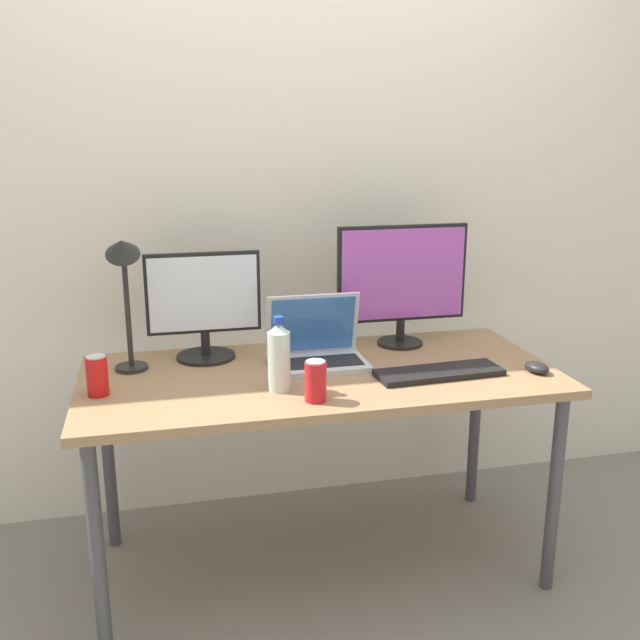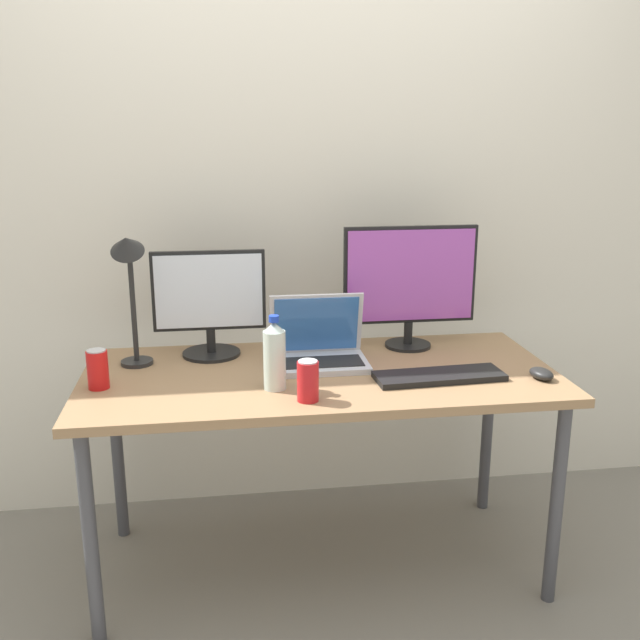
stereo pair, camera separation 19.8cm
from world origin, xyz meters
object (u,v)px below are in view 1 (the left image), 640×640
at_px(soda_can_by_laptop, 316,381).
at_px(desk_lamp, 124,276).
at_px(monitor_center, 402,280).
at_px(mouse_by_keyboard, 537,367).
at_px(laptop_silver, 316,348).
at_px(keyboard_main, 439,373).
at_px(water_bottle, 279,357).
at_px(soda_can_near_keyboard, 97,376).
at_px(monitor_left, 204,304).
at_px(work_desk, 320,390).

height_order(soda_can_by_laptop, desk_lamp, desk_lamp).
height_order(monitor_center, mouse_by_keyboard, monitor_center).
bearing_deg(laptop_silver, keyboard_main, -29.98).
xyz_separation_m(monitor_center, soda_can_by_laptop, (-0.44, -0.49, -0.19)).
distance_m(laptop_silver, mouse_by_keyboard, 0.75).
height_order(monitor_center, water_bottle, monitor_center).
xyz_separation_m(laptop_silver, keyboard_main, (0.37, -0.21, -0.05)).
distance_m(soda_can_near_keyboard, soda_can_by_laptop, 0.67).
distance_m(water_bottle, desk_lamp, 0.57).
xyz_separation_m(mouse_by_keyboard, water_bottle, (-0.87, 0.04, 0.09)).
distance_m(monitor_left, soda_can_near_keyboard, 0.47).
height_order(monitor_left, keyboard_main, monitor_left).
height_order(laptop_silver, soda_can_near_keyboard, laptop_silver).
xyz_separation_m(keyboard_main, mouse_by_keyboard, (0.33, -0.05, 0.01)).
relative_size(keyboard_main, soda_can_near_keyboard, 3.36).
xyz_separation_m(mouse_by_keyboard, soda_can_by_laptop, (-0.78, -0.08, 0.04)).
height_order(keyboard_main, desk_lamp, desk_lamp).
relative_size(monitor_center, water_bottle, 2.07).
bearing_deg(soda_can_by_laptop, monitor_center, 47.93).
relative_size(work_desk, laptop_silver, 4.82).
bearing_deg(keyboard_main, soda_can_by_laptop, -167.53).
xyz_separation_m(monitor_left, soda_can_near_keyboard, (-0.35, -0.29, -0.14)).
bearing_deg(keyboard_main, monitor_center, 88.07).
distance_m(mouse_by_keyboard, desk_lamp, 1.39).
xyz_separation_m(laptop_silver, water_bottle, (-0.17, -0.22, 0.05)).
height_order(keyboard_main, water_bottle, water_bottle).
distance_m(monitor_center, soda_can_by_laptop, 0.68).
bearing_deg(monitor_left, keyboard_main, -26.13).
bearing_deg(soda_can_by_laptop, water_bottle, 127.89).
xyz_separation_m(water_bottle, desk_lamp, (-0.45, 0.26, 0.22)).
xyz_separation_m(keyboard_main, water_bottle, (-0.54, -0.01, 0.10)).
relative_size(laptop_silver, keyboard_main, 0.77).
xyz_separation_m(monitor_center, keyboard_main, (0.01, -0.36, -0.24)).
bearing_deg(monitor_center, mouse_by_keyboard, -50.17).
height_order(monitor_left, desk_lamp, desk_lamp).
bearing_deg(keyboard_main, work_desk, 157.94).
distance_m(monitor_center, mouse_by_keyboard, 0.58).
height_order(water_bottle, desk_lamp, desk_lamp).
distance_m(laptop_silver, desk_lamp, 0.68).
distance_m(water_bottle, soda_can_by_laptop, 0.15).
bearing_deg(laptop_silver, soda_can_near_keyboard, -168.83).
height_order(monitor_center, desk_lamp, desk_lamp).
bearing_deg(laptop_silver, water_bottle, -126.96).
relative_size(mouse_by_keyboard, desk_lamp, 0.20).
height_order(monitor_center, soda_can_by_laptop, monitor_center).
bearing_deg(keyboard_main, monitor_left, 150.53).
xyz_separation_m(work_desk, mouse_by_keyboard, (0.71, -0.17, 0.08)).
bearing_deg(keyboard_main, water_bottle, 177.89).
bearing_deg(soda_can_by_laptop, laptop_silver, 76.88).
bearing_deg(desk_lamp, work_desk, -11.45).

